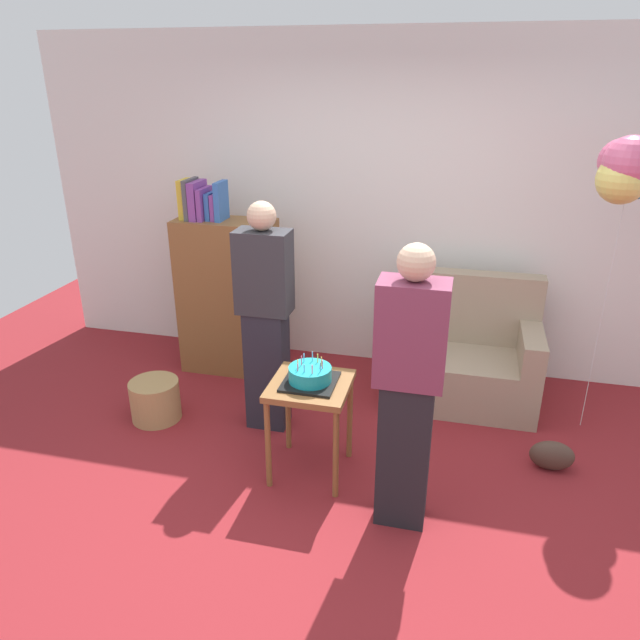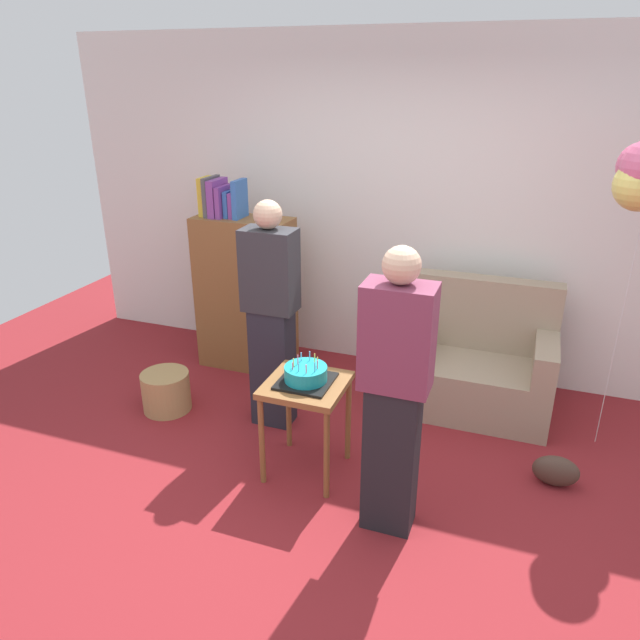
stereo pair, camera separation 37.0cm
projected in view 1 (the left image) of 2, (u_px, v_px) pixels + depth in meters
ground_plane at (331, 505)px, 3.53m from camera, size 8.00×8.00×0.00m
wall_back at (388, 208)px, 4.85m from camera, size 6.00×0.10×2.70m
couch at (463, 357)px, 4.59m from camera, size 1.10×0.70×0.96m
bookshelf at (228, 293)px, 4.91m from camera, size 0.80×0.36×1.61m
side_table at (310, 397)px, 3.64m from camera, size 0.48×0.48×0.64m
birthday_cake at (310, 376)px, 3.58m from camera, size 0.32×0.32×0.17m
person_blowing_candles at (265, 318)px, 4.04m from camera, size 0.36×0.22×1.63m
person_holding_cake at (408, 390)px, 3.12m from camera, size 0.36×0.22×1.63m
wicker_basket at (155, 400)px, 4.36m from camera, size 0.36×0.36×0.30m
handbag at (552, 455)px, 3.82m from camera, size 0.28×0.14×0.20m
balloon_bunch at (627, 170)px, 3.59m from camera, size 0.39×0.40×2.04m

